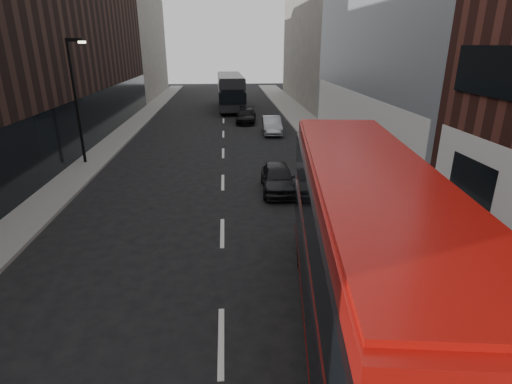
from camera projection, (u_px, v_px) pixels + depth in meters
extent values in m
cube|color=slate|center=(318.00, 134.00, 31.77)|extent=(3.00, 80.00, 0.15)
cube|color=slate|center=(119.00, 138.00, 30.69)|extent=(2.00, 80.00, 0.15)
cube|color=silver|center=(355.00, 120.00, 27.51)|extent=(0.35, 21.00, 3.80)
cube|color=slate|center=(320.00, 24.00, 46.70)|extent=(5.00, 24.00, 18.00)
cube|color=black|center=(81.00, 42.00, 32.71)|extent=(5.00, 24.00, 14.00)
cube|color=slate|center=(136.00, 47.00, 53.45)|extent=(5.00, 20.00, 13.00)
cylinder|color=black|center=(76.00, 103.00, 22.88)|extent=(0.16, 0.16, 7.00)
cube|color=black|center=(74.00, 40.00, 21.72)|extent=(0.90, 0.15, 0.18)
cube|color=#FFF2CC|center=(82.00, 42.00, 21.79)|extent=(0.35, 0.22, 0.12)
cube|color=#A50E0A|center=(363.00, 254.00, 8.99)|extent=(3.90, 11.23, 4.00)
cube|color=black|center=(360.00, 279.00, 9.21)|extent=(4.03, 11.29, 1.10)
cube|color=black|center=(367.00, 211.00, 8.62)|extent=(4.03, 11.29, 1.10)
cube|color=black|center=(331.00, 190.00, 14.33)|extent=(2.12, 0.35, 1.40)
cube|color=#A50E0A|center=(372.00, 168.00, 8.28)|extent=(3.75, 10.78, 0.12)
cylinder|color=black|center=(302.00, 251.00, 13.00)|extent=(0.43, 1.03, 1.00)
cylinder|color=black|center=(370.00, 253.00, 12.88)|extent=(0.43, 1.03, 1.00)
cube|color=black|center=(230.00, 90.00, 44.23)|extent=(2.90, 11.41, 3.20)
cube|color=black|center=(230.00, 92.00, 44.30)|extent=(3.02, 11.46, 1.13)
cube|color=black|center=(233.00, 97.00, 38.93)|extent=(2.19, 0.14, 1.44)
cube|color=black|center=(228.00, 86.00, 49.56)|extent=(2.19, 0.14, 1.44)
cube|color=black|center=(230.00, 75.00, 43.66)|extent=(2.78, 10.95, 0.12)
cylinder|color=black|center=(220.00, 100.00, 48.02)|extent=(0.34, 1.04, 1.03)
cylinder|color=black|center=(239.00, 100.00, 48.24)|extent=(0.34, 1.04, 1.03)
cylinder|color=black|center=(221.00, 109.00, 41.25)|extent=(0.34, 1.04, 1.03)
cylinder|color=black|center=(243.00, 109.00, 41.47)|extent=(0.34, 1.04, 1.03)
imported|color=black|center=(278.00, 178.00, 19.59)|extent=(1.75, 3.99, 1.34)
imported|color=gray|center=(272.00, 125.00, 32.25)|extent=(1.56, 4.15, 1.35)
imported|color=black|center=(246.00, 116.00, 36.78)|extent=(2.17, 4.38, 1.22)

